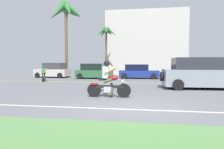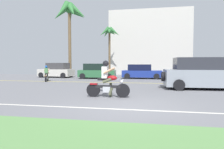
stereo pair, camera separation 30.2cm
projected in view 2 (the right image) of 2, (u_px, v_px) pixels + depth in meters
The scene contains 13 objects.
ground at pixel (134, 94), 10.21m from camera, with size 56.00×30.00×0.04m, color slate.
lane_line_near at pixel (127, 109), 6.73m from camera, with size 50.40×0.12×0.01m, color silver.
lane_line_far at pixel (140, 83), 15.65m from camera, with size 50.40×0.12×0.01m, color yellow.
motorcyclist at pixel (108, 82), 9.15m from camera, with size 2.01×0.66×1.68m.
suv_nearby at pixel (206, 74), 12.02m from camera, with size 5.14×2.30×1.89m.
parked_car_0 at pixel (57, 71), 21.90m from camera, with size 3.75×2.20×1.58m.
parked_car_1 at pixel (97, 71), 20.34m from camera, with size 3.71×2.06×1.50m.
parked_car_2 at pixel (141, 72), 20.34m from camera, with size 3.96×2.06×1.42m.
parked_car_3 at pixel (201, 72), 19.58m from camera, with size 4.14×2.03×1.45m.
palm_tree_0 at pixel (70, 14), 23.75m from camera, with size 4.59×4.40×8.77m.
palm_tree_2 at pixel (109, 35), 23.78m from camera, with size 2.57×2.70×5.88m.
motorcyclist_distant at pixel (46, 75), 17.21m from camera, with size 0.72×1.54×1.35m.
building_far at pixel (149, 43), 27.50m from camera, with size 10.62×4.00×8.48m, color beige.
Camera 2 is at (0.73, -7.17, 1.56)m, focal length 32.17 mm.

